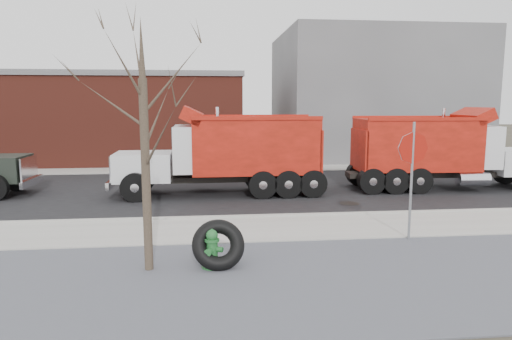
{
  "coord_description": "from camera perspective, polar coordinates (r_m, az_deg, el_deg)",
  "views": [
    {
      "loc": [
        -1.92,
        -12.03,
        3.51
      ],
      "look_at": [
        -0.41,
        2.25,
        1.4
      ],
      "focal_mm": 32.0,
      "sensor_mm": 36.0,
      "label": 1
    }
  ],
  "objects": [
    {
      "name": "building_grey",
      "position": [
        31.96,
        14.12,
        8.99
      ],
      "size": [
        12.0,
        10.0,
        8.0
      ],
      "color": "gray",
      "rests_on": "ground"
    },
    {
      "name": "stop_sign",
      "position": [
        12.16,
        18.96,
        1.04
      ],
      "size": [
        0.82,
        0.13,
        3.05
      ],
      "rotation": [
        0.0,
        0.0,
        -0.27
      ],
      "color": "gray",
      "rests_on": "ground"
    },
    {
      "name": "building_brick",
      "position": [
        30.15,
        -21.72,
        6.15
      ],
      "size": [
        20.2,
        8.2,
        5.3
      ],
      "color": "maroon",
      "rests_on": "ground"
    },
    {
      "name": "dump_truck_red_a",
      "position": [
        20.0,
        21.93,
        2.48
      ],
      "size": [
        8.17,
        2.63,
        3.28
      ],
      "rotation": [
        0.0,
        0.0,
        -0.05
      ],
      "color": "black",
      "rests_on": "ground"
    },
    {
      "name": "curb",
      "position": [
        14.14,
        1.96,
        -5.78
      ],
      "size": [
        60.0,
        0.15,
        0.11
      ],
      "primitive_type": "cube",
      "color": "#9E9B93",
      "rests_on": "ground"
    },
    {
      "name": "gravel_verge",
      "position": [
        9.42,
        6.35,
        -13.48
      ],
      "size": [
        60.0,
        5.0,
        0.03
      ],
      "primitive_type": "cube",
      "color": "slate",
      "rests_on": "ground"
    },
    {
      "name": "truck_tire",
      "position": [
        9.93,
        -4.73,
        -9.31
      ],
      "size": [
        1.2,
        0.96,
        1.12
      ],
      "color": "black",
      "rests_on": "ground"
    },
    {
      "name": "far_sidewalk",
      "position": [
        24.36,
        -1.46,
        0.14
      ],
      "size": [
        60.0,
        2.0,
        0.06
      ],
      "primitive_type": "cube",
      "color": "#9E9B93",
      "rests_on": "ground"
    },
    {
      "name": "fire_hydrant",
      "position": [
        9.9,
        -5.52,
        -10.0
      ],
      "size": [
        0.48,
        0.48,
        0.87
      ],
      "rotation": [
        0.0,
        0.0,
        -0.43
      ],
      "color": "#296C2F",
      "rests_on": "ground"
    },
    {
      "name": "sidewalk",
      "position": [
        12.91,
        2.77,
        -7.29
      ],
      "size": [
        60.0,
        2.5,
        0.06
      ],
      "primitive_type": "cube",
      "color": "#9E9B93",
      "rests_on": "ground"
    },
    {
      "name": "road",
      "position": [
        18.76,
        -0.06,
        -2.39
      ],
      "size": [
        60.0,
        9.4,
        0.02
      ],
      "primitive_type": "cube",
      "color": "black",
      "rests_on": "ground"
    },
    {
      "name": "bare_tree",
      "position": [
        9.52,
        -13.86,
        6.83
      ],
      "size": [
        3.2,
        3.2,
        5.2
      ],
      "color": "#382D23",
      "rests_on": "ground"
    },
    {
      "name": "ground",
      "position": [
        12.68,
        2.94,
        -7.72
      ],
      "size": [
        120.0,
        120.0,
        0.0
      ],
      "primitive_type": "plane",
      "color": "#383328",
      "rests_on": "ground"
    },
    {
      "name": "dump_truck_red_b",
      "position": [
        17.48,
        -3.4,
        2.44
      ],
      "size": [
        7.95,
        2.4,
        3.36
      ],
      "rotation": [
        0.0,
        0.0,
        3.16
      ],
      "color": "black",
      "rests_on": "ground"
    }
  ]
}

